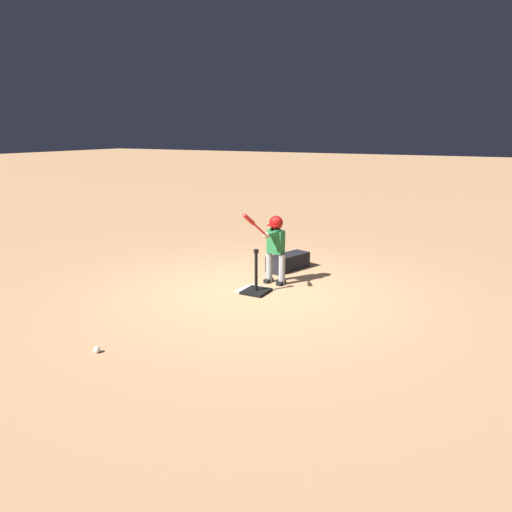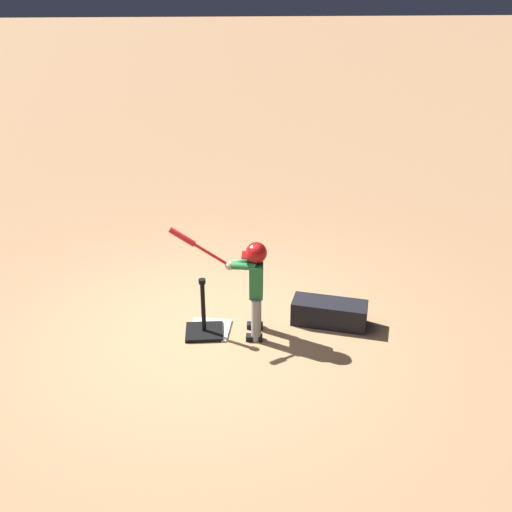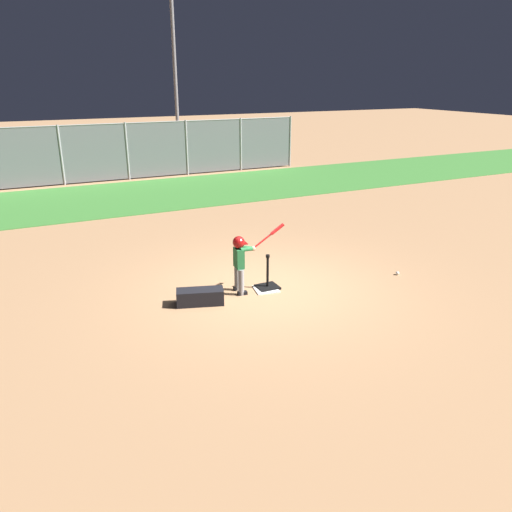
{
  "view_description": "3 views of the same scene",
  "coord_description": "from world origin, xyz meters",
  "px_view_note": "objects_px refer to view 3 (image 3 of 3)",
  "views": [
    {
      "loc": [
        6.45,
        3.48,
        2.44
      ],
      "look_at": [
        -0.08,
        -0.03,
        0.56
      ],
      "focal_mm": 35.0,
      "sensor_mm": 36.0,
      "label": 1
    },
    {
      "loc": [
        -0.2,
        5.66,
        3.7
      ],
      "look_at": [
        -0.59,
        -0.26,
        0.81
      ],
      "focal_mm": 42.0,
      "sensor_mm": 36.0,
      "label": 2
    },
    {
      "loc": [
        -4.07,
        -7.91,
        3.85
      ],
      "look_at": [
        -0.17,
        0.17,
        0.64
      ],
      "focal_mm": 35.0,
      "sensor_mm": 36.0,
      "label": 3
    }
  ],
  "objects_px": {
    "batting_tee": "(268,283)",
    "baseball": "(398,273)",
    "bleachers_center": "(168,160)",
    "equipment_bag": "(200,297)",
    "batter_child": "(241,257)"
  },
  "relations": [
    {
      "from": "batting_tee",
      "to": "baseball",
      "type": "bearing_deg",
      "value": -11.68
    },
    {
      "from": "batter_child",
      "to": "baseball",
      "type": "distance_m",
      "value": 3.4
    },
    {
      "from": "batter_child",
      "to": "equipment_bag",
      "type": "xyz_separation_m",
      "value": [
        -0.88,
        -0.16,
        -0.57
      ]
    },
    {
      "from": "bleachers_center",
      "to": "equipment_bag",
      "type": "relative_size",
      "value": 4.74
    },
    {
      "from": "bleachers_center",
      "to": "baseball",
      "type": "bearing_deg",
      "value": -87.18
    },
    {
      "from": "baseball",
      "to": "equipment_bag",
      "type": "xyz_separation_m",
      "value": [
        -4.16,
        0.45,
        0.1
      ]
    },
    {
      "from": "batting_tee",
      "to": "equipment_bag",
      "type": "relative_size",
      "value": 0.81
    },
    {
      "from": "batter_child",
      "to": "baseball",
      "type": "xyz_separation_m",
      "value": [
        3.27,
        -0.61,
        -0.68
      ]
    },
    {
      "from": "batting_tee",
      "to": "bleachers_center",
      "type": "distance_m",
      "value": 13.82
    },
    {
      "from": "equipment_bag",
      "to": "bleachers_center",
      "type": "bearing_deg",
      "value": 93.55
    },
    {
      "from": "batter_child",
      "to": "bleachers_center",
      "type": "bearing_deg",
      "value": 79.3
    },
    {
      "from": "batter_child",
      "to": "batting_tee",
      "type": "bearing_deg",
      "value": -4.69
    },
    {
      "from": "batter_child",
      "to": "baseball",
      "type": "bearing_deg",
      "value": -10.55
    },
    {
      "from": "bleachers_center",
      "to": "batting_tee",
      "type": "bearing_deg",
      "value": -98.47
    },
    {
      "from": "bleachers_center",
      "to": "equipment_bag",
      "type": "distance_m",
      "value": 14.21
    }
  ]
}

